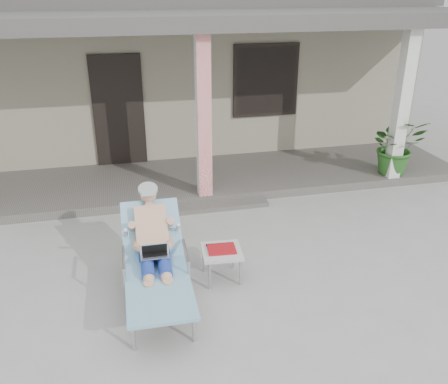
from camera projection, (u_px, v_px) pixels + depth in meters
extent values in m
plane|color=#9E9E99|center=(236.00, 269.00, 6.19)|extent=(60.00, 60.00, 0.00)
cube|color=gray|center=(170.00, 70.00, 11.37)|extent=(10.00, 5.00, 3.00)
cube|color=black|center=(119.00, 111.00, 8.97)|extent=(0.95, 0.06, 2.10)
cube|color=black|center=(266.00, 81.00, 9.38)|extent=(1.20, 0.06, 1.30)
cube|color=black|center=(266.00, 81.00, 9.38)|extent=(1.32, 0.05, 1.42)
cube|color=#605B56|center=(196.00, 179.00, 8.83)|extent=(10.00, 2.00, 0.15)
cube|color=red|center=(204.00, 118.00, 7.51)|extent=(0.22, 0.22, 2.61)
cube|color=silver|center=(401.00, 107.00, 8.23)|extent=(0.22, 0.22, 2.61)
cube|color=#474442|center=(192.00, 19.00, 7.69)|extent=(10.00, 2.30, 0.24)
cube|color=#605B56|center=(208.00, 207.00, 7.82)|extent=(2.00, 0.30, 0.07)
cylinder|color=#B7B7BC|center=(133.00, 336.00, 4.76)|extent=(0.04, 0.04, 0.37)
cylinder|color=#B7B7BC|center=(194.00, 327.00, 4.88)|extent=(0.04, 0.04, 0.37)
cylinder|color=#B7B7BC|center=(129.00, 269.00, 5.85)|extent=(0.04, 0.04, 0.37)
cylinder|color=#B7B7BC|center=(179.00, 264.00, 5.97)|extent=(0.04, 0.04, 0.37)
cube|color=#B7B7BC|center=(159.00, 289.00, 5.14)|extent=(0.63, 1.21, 0.03)
cube|color=#7B9FBF|center=(159.00, 288.00, 5.13)|extent=(0.73, 1.25, 0.04)
cube|color=#B7B7BC|center=(152.00, 232.00, 5.83)|extent=(0.62, 0.58, 0.49)
cube|color=#7B9FBF|center=(152.00, 230.00, 5.82)|extent=(0.72, 0.65, 0.55)
cylinder|color=#99999B|center=(148.00, 189.00, 5.89)|extent=(0.24, 0.25, 0.13)
cube|color=silver|center=(155.00, 254.00, 5.45)|extent=(0.33, 0.24, 0.23)
cube|color=beige|center=(222.00, 251.00, 5.85)|extent=(0.52, 0.52, 0.04)
cylinder|color=#B7B7BC|center=(210.00, 276.00, 5.72)|extent=(0.04, 0.04, 0.37)
cylinder|color=#B7B7BC|center=(241.00, 272.00, 5.80)|extent=(0.04, 0.04, 0.37)
cylinder|color=#B7B7BC|center=(204.00, 259.00, 6.07)|extent=(0.04, 0.04, 0.37)
cylinder|color=#B7B7BC|center=(233.00, 256.00, 6.14)|extent=(0.04, 0.04, 0.37)
cube|color=#A61119|center=(222.00, 249.00, 5.84)|extent=(0.36, 0.28, 0.03)
cube|color=black|center=(219.00, 244.00, 5.95)|extent=(0.34, 0.05, 0.03)
imported|color=#26591E|center=(397.00, 146.00, 8.69)|extent=(1.03, 0.91, 1.06)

